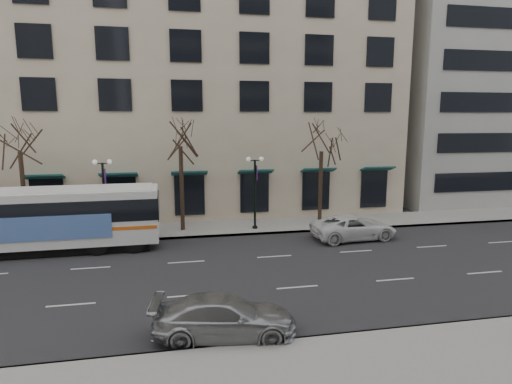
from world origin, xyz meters
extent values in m
plane|color=black|center=(0.00, 0.00, 0.00)|extent=(160.00, 160.00, 0.00)
cube|color=gray|center=(5.00, 9.00, 0.07)|extent=(80.00, 4.00, 0.15)
cube|color=#BAA78E|center=(-2.00, 21.00, 12.00)|extent=(40.00, 20.00, 24.00)
cube|color=#999993|center=(32.00, 21.00, 17.50)|extent=(25.00, 20.00, 35.00)
cylinder|color=black|center=(-10.00, 8.80, 2.87)|extent=(0.28, 0.28, 5.74)
cylinder|color=black|center=(0.00, 8.80, 2.97)|extent=(0.28, 0.28, 5.95)
cylinder|color=black|center=(10.00, 8.80, 2.73)|extent=(0.28, 0.28, 5.46)
cylinder|color=black|center=(-5.00, 8.20, 2.50)|extent=(0.16, 0.16, 5.00)
cylinder|color=black|center=(-5.00, 8.20, 0.15)|extent=(0.36, 0.36, 0.30)
cube|color=black|center=(-5.00, 8.20, 4.95)|extent=(0.90, 0.06, 0.06)
sphere|color=silver|center=(-5.45, 8.20, 5.05)|extent=(0.32, 0.32, 0.32)
sphere|color=silver|center=(-4.55, 8.20, 5.05)|extent=(0.32, 0.32, 0.32)
cube|color=#56207B|center=(-4.88, 8.20, 4.10)|extent=(0.04, 0.45, 1.00)
cylinder|color=black|center=(5.00, 8.20, 2.50)|extent=(0.16, 0.16, 5.00)
cylinder|color=black|center=(5.00, 8.20, 0.15)|extent=(0.36, 0.36, 0.30)
cube|color=black|center=(5.00, 8.20, 4.95)|extent=(0.90, 0.06, 0.06)
sphere|color=silver|center=(4.55, 8.20, 5.05)|extent=(0.32, 0.32, 0.32)
sphere|color=silver|center=(5.45, 8.20, 5.05)|extent=(0.32, 0.32, 0.32)
cube|color=#56207B|center=(5.12, 8.20, 4.10)|extent=(0.04, 0.45, 1.00)
cube|color=white|center=(-8.42, 5.80, 2.10)|extent=(13.84, 3.19, 3.16)
cube|color=black|center=(-8.42, 5.80, 0.32)|extent=(12.73, 2.81, 0.52)
cube|color=black|center=(-8.08, 5.80, 2.59)|extent=(13.29, 3.22, 1.26)
cube|color=orange|center=(-8.42, 5.80, 1.55)|extent=(13.70, 3.22, 0.21)
cube|color=#5074C2|center=(-7.25, 4.29, 1.78)|extent=(6.32, 0.16, 1.38)
cube|color=white|center=(-8.42, 5.80, 3.71)|extent=(13.14, 2.88, 0.09)
cylinder|color=black|center=(-4.96, 4.53, 0.57)|extent=(1.15, 0.34, 1.15)
cylinder|color=black|center=(-4.99, 7.17, 0.57)|extent=(1.15, 0.34, 1.15)
cylinder|color=black|center=(-2.89, 4.56, 0.57)|extent=(1.15, 0.34, 1.15)
cylinder|color=black|center=(-2.93, 7.20, 0.57)|extent=(1.15, 0.34, 1.15)
imported|color=#9FA3A7|center=(1.10, -6.20, 0.75)|extent=(5.42, 2.77, 1.51)
imported|color=silver|center=(10.95, 4.84, 0.77)|extent=(5.74, 2.97, 1.55)
camera|label=1|loc=(-0.55, -20.56, 7.84)|focal=30.00mm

